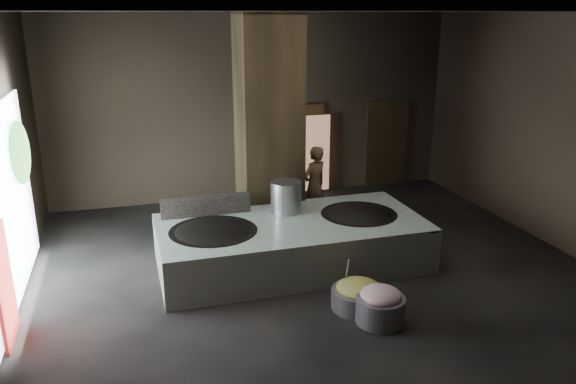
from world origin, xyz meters
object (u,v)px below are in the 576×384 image
object	(u,v)px
veg_basin	(358,298)
wok_left	(213,236)
meat_basin	(380,309)
cook	(314,186)
wok_right	(359,218)
hearth_platform	(292,243)
stock_pot	(286,197)

from	to	relation	value
veg_basin	wok_left	bearing A→B (deg)	137.84
meat_basin	cook	bearing A→B (deg)	85.00
wok_right	meat_basin	xyz separation A→B (m)	(-0.65, -2.40, -0.55)
hearth_platform	cook	world-z (taller)	cook
stock_pot	veg_basin	distance (m)	2.65
hearth_platform	stock_pot	distance (m)	0.90
wok_left	veg_basin	xyz separation A→B (m)	(2.00, -1.81, -0.59)
wok_right	stock_pot	bearing A→B (deg)	158.96
wok_right	cook	xyz separation A→B (m)	(-0.28, 1.81, 0.13)
wok_left	wok_right	world-z (taller)	wok_left
veg_basin	cook	bearing A→B (deg)	82.08
veg_basin	meat_basin	distance (m)	0.52
wok_left	stock_pot	distance (m)	1.66
wok_left	wok_right	xyz separation A→B (m)	(2.80, 0.10, 0.00)
wok_right	veg_basin	xyz separation A→B (m)	(-0.80, -1.91, -0.59)
wok_right	veg_basin	distance (m)	2.15
meat_basin	hearth_platform	bearing A→B (deg)	106.59
stock_pot	hearth_platform	bearing A→B (deg)	-95.19
wok_right	veg_basin	bearing A→B (deg)	-112.66
cook	meat_basin	world-z (taller)	cook
hearth_platform	veg_basin	bearing A→B (deg)	-74.06
stock_pot	cook	distance (m)	1.68
hearth_platform	meat_basin	world-z (taller)	hearth_platform
wok_left	cook	distance (m)	3.16
wok_right	stock_pot	distance (m)	1.44
hearth_platform	veg_basin	xyz separation A→B (m)	(0.55, -1.86, -0.26)
hearth_platform	cook	distance (m)	2.19
hearth_platform	wok_right	distance (m)	1.39
hearth_platform	stock_pot	bearing A→B (deg)	84.25
wok_right	hearth_platform	bearing A→B (deg)	-177.88
stock_pot	cook	bearing A→B (deg)	52.10
cook	meat_basin	size ratio (longest dim) A/B	2.37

